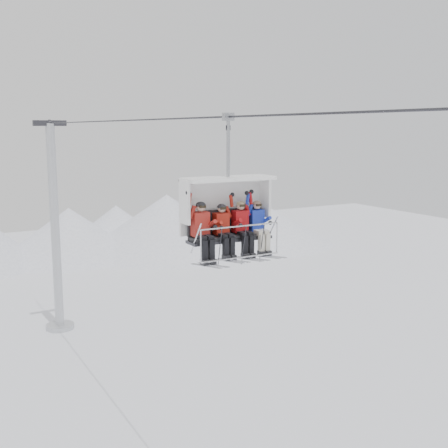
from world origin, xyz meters
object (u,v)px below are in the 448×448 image
chairlift_carrier (226,208)px  skier_far_left (202,229)px  skier_center_left (223,228)px  skier_center_right (242,226)px  skier_far_right (258,225)px  lift_tower_right (56,242)px

chairlift_carrier → skier_far_left: 1.08m
skier_far_left → skier_center_left: size_ratio=1.06×
skier_center_right → skier_far_right: (0.55, -0.00, -0.01)m
skier_far_left → skier_center_left: 0.66m
lift_tower_right → skier_center_left: size_ratio=7.99×
chairlift_carrier → skier_far_right: bearing=-19.0°
lift_tower_right → skier_far_left: lift_tower_right is taller
skier_far_left → skier_far_right: (1.83, -0.01, -0.04)m
lift_tower_right → chairlift_carrier: bearing=-90.0°
lift_tower_right → skier_far_left: (-0.92, -22.40, 4.48)m
lift_tower_right → skier_center_right: bearing=-89.1°
lift_tower_right → skier_center_left: 22.85m
skier_center_left → lift_tower_right: bearing=89.3°
skier_far_left → skier_far_right: 1.83m
skier_center_left → skier_far_left: bearing=179.0°
skier_center_left → skier_far_right: size_ratio=1.00×
skier_center_left → skier_center_right: 0.62m
skier_center_right → skier_far_left: bearing=179.7°
chairlift_carrier → skier_far_right: size_ratio=2.36×
skier_center_left → skier_center_right: size_ratio=0.99×
chairlift_carrier → skier_center_left: bearing=-130.2°
skier_center_left → skier_far_right: bearing=0.1°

